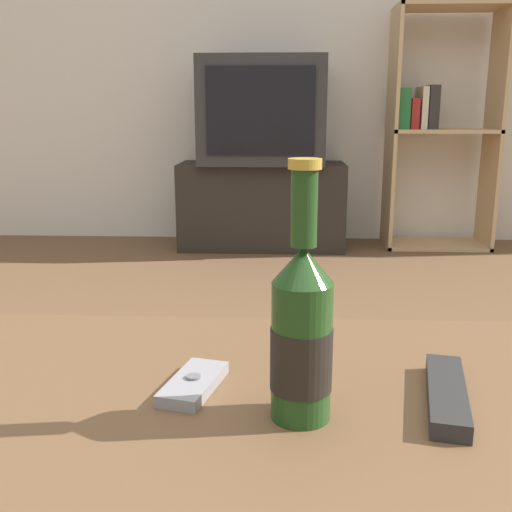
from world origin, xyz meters
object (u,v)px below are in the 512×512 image
cell_phone (194,383)px  tv_stand (262,205)px  beer_bottle (302,333)px  bookshelf (436,126)px  television (262,111)px  remote_control (447,394)px

cell_phone → tv_stand: bearing=104.2°
beer_bottle → bookshelf: bearing=73.8°
bookshelf → beer_bottle: size_ratio=4.82×
tv_stand → cell_phone: 2.71m
television → beer_bottle: bearing=-87.2°
beer_bottle → cell_phone: bearing=154.3°
remote_control → tv_stand: bearing=108.0°
television → cell_phone: (0.01, -2.70, -0.30)m
television → cell_phone: size_ratio=5.65×
television → tv_stand: bearing=90.0°
beer_bottle → remote_control: 0.19m
tv_stand → television: bearing=-90.0°
tv_stand → beer_bottle: beer_bottle is taller
television → cell_phone: 2.71m
television → remote_control: size_ratio=3.73×
tv_stand → remote_control: (0.29, -2.72, 0.22)m
bookshelf → tv_stand: bearing=-176.9°
beer_bottle → cell_phone: beer_bottle is taller
television → cell_phone: television is taller
beer_bottle → remote_control: bearing=13.3°
remote_control → bookshelf: bearing=88.5°
tv_stand → bookshelf: size_ratio=0.70×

